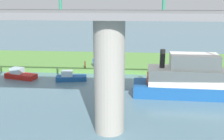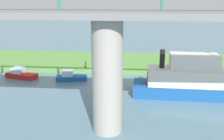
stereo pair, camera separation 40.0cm
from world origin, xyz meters
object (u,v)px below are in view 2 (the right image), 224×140
at_px(person_on_bank, 94,62).
at_px(mooring_post, 86,65).
at_px(riverboat_paddlewheel, 71,77).
at_px(bridge_pylon, 107,77).
at_px(skiff_small, 21,74).
at_px(motorboat_white, 183,79).

height_order(person_on_bank, mooring_post, person_on_bank).
distance_m(mooring_post, riverboat_paddlewheel, 4.30).
distance_m(bridge_pylon, mooring_post, 17.72).
bearing_deg(bridge_pylon, skiff_small, -45.29).
xyz_separation_m(mooring_post, skiff_small, (7.96, 3.70, -0.52)).
bearing_deg(person_on_bank, bridge_pylon, 102.09).
relative_size(bridge_pylon, person_on_bank, 6.47).
relative_size(mooring_post, motorboat_white, 0.10).
height_order(motorboat_white, riverboat_paddlewheel, motorboat_white).
bearing_deg(skiff_small, mooring_post, -155.04).
bearing_deg(motorboat_white, skiff_small, -12.92).
xyz_separation_m(bridge_pylon, riverboat_paddlewheel, (6.07, -12.58, -4.04)).
height_order(person_on_bank, motorboat_white, motorboat_white).
height_order(bridge_pylon, person_on_bank, bridge_pylon).
xyz_separation_m(bridge_pylon, skiff_small, (12.84, -12.97, -4.00)).
relative_size(person_on_bank, riverboat_paddlewheel, 0.35).
height_order(skiff_small, riverboat_paddlewheel, skiff_small).
xyz_separation_m(motorboat_white, riverboat_paddlewheel, (13.32, -4.21, -1.41)).
xyz_separation_m(bridge_pylon, person_on_bank, (3.78, -17.63, -3.29)).
bearing_deg(skiff_small, motorboat_white, 167.08).
bearing_deg(mooring_post, skiff_small, 24.96).
bearing_deg(mooring_post, riverboat_paddlewheel, 73.79).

